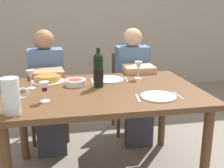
% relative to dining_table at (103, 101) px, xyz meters
% --- Properties ---
extents(back_wall, '(8.00, 0.10, 2.80)m').
position_rel_dining_table_xyz_m(back_wall, '(0.00, 2.58, 0.73)').
color(back_wall, '#A3998E').
rests_on(back_wall, ground).
extents(dining_table, '(1.50, 1.00, 0.76)m').
position_rel_dining_table_xyz_m(dining_table, '(0.00, 0.00, 0.00)').
color(dining_table, brown).
rests_on(dining_table, ground).
extents(wine_bottle, '(0.08, 0.08, 0.31)m').
position_rel_dining_table_xyz_m(wine_bottle, '(-0.02, 0.08, 0.23)').
color(wine_bottle, black).
rests_on(wine_bottle, dining_table).
extents(water_pitcher, '(0.16, 0.11, 0.22)m').
position_rel_dining_table_xyz_m(water_pitcher, '(-0.61, -0.38, 0.19)').
color(water_pitcher, silver).
rests_on(water_pitcher, dining_table).
extents(baked_tart, '(0.28, 0.28, 0.06)m').
position_rel_dining_table_xyz_m(baked_tart, '(-0.42, 0.31, 0.12)').
color(baked_tart, silver).
rests_on(baked_tart, dining_table).
extents(salad_bowl, '(0.17, 0.17, 0.06)m').
position_rel_dining_table_xyz_m(salad_bowl, '(-0.20, 0.16, 0.12)').
color(salad_bowl, silver).
rests_on(salad_bowl, dining_table).
extents(wine_glass_left_diner, '(0.06, 0.06, 0.15)m').
position_rel_dining_table_xyz_m(wine_glass_left_diner, '(-0.54, 0.14, 0.20)').
color(wine_glass_left_diner, silver).
rests_on(wine_glass_left_diner, dining_table).
extents(wine_glass_right_diner, '(0.07, 0.07, 0.15)m').
position_rel_dining_table_xyz_m(wine_glass_right_diner, '(0.36, 0.27, 0.20)').
color(wine_glass_right_diner, silver).
rests_on(wine_glass_right_diner, dining_table).
extents(wine_glass_centre, '(0.06, 0.06, 0.14)m').
position_rel_dining_table_xyz_m(wine_glass_centre, '(-0.42, -0.19, 0.19)').
color(wine_glass_centre, silver).
rests_on(wine_glass_centre, dining_table).
extents(dinner_plate_left_setting, '(0.25, 0.25, 0.01)m').
position_rel_dining_table_xyz_m(dinner_plate_left_setting, '(0.36, -0.26, 0.10)').
color(dinner_plate_left_setting, white).
rests_on(dinner_plate_left_setting, dining_table).
extents(dinner_plate_right_setting, '(0.25, 0.25, 0.01)m').
position_rel_dining_table_xyz_m(dinner_plate_right_setting, '(0.10, 0.26, 0.10)').
color(dinner_plate_right_setting, silver).
rests_on(dinner_plate_right_setting, dining_table).
extents(fork_left_setting, '(0.04, 0.16, 0.00)m').
position_rel_dining_table_xyz_m(fork_left_setting, '(0.21, -0.26, 0.09)').
color(fork_left_setting, silver).
rests_on(fork_left_setting, dining_table).
extents(knife_left_setting, '(0.01, 0.18, 0.00)m').
position_rel_dining_table_xyz_m(knife_left_setting, '(0.51, -0.26, 0.09)').
color(knife_left_setting, silver).
rests_on(knife_left_setting, dining_table).
extents(knife_right_setting, '(0.03, 0.18, 0.00)m').
position_rel_dining_table_xyz_m(knife_right_setting, '(0.25, 0.26, 0.09)').
color(knife_right_setting, silver).
rests_on(knife_right_setting, dining_table).
extents(spoon_right_setting, '(0.02, 0.16, 0.00)m').
position_rel_dining_table_xyz_m(spoon_right_setting, '(-0.05, 0.26, 0.09)').
color(spoon_right_setting, silver).
rests_on(spoon_right_setting, dining_table).
extents(chair_left, '(0.43, 0.43, 0.87)m').
position_rel_dining_table_xyz_m(chair_left, '(-0.46, 0.90, -0.17)').
color(chair_left, brown).
rests_on(chair_left, ground).
extents(diner_left, '(0.36, 0.52, 1.16)m').
position_rel_dining_table_xyz_m(diner_left, '(-0.44, 0.66, -0.05)').
color(diner_left, '#4C6B93').
rests_on(diner_left, ground).
extents(chair_right, '(0.41, 0.41, 0.87)m').
position_rel_dining_table_xyz_m(chair_right, '(0.45, 0.91, -0.17)').
color(chair_right, brown).
rests_on(chair_right, ground).
extents(diner_right, '(0.35, 0.51, 1.16)m').
position_rel_dining_table_xyz_m(diner_right, '(0.45, 0.68, -0.05)').
color(diner_right, '#4C6B93').
rests_on(diner_right, ground).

